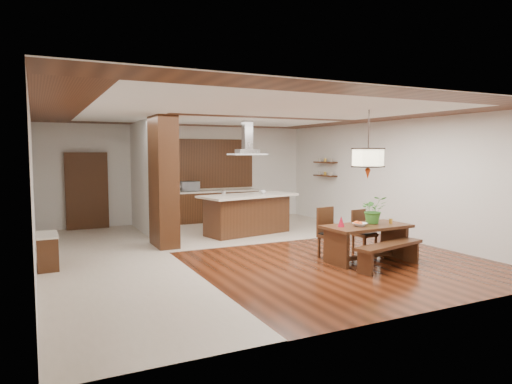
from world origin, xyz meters
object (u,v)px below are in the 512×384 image
foliage_plant (374,210)px  dining_chair_right (365,232)px  island_cup (263,192)px  range_hood (247,138)px  hallway_console (47,251)px  dining_table (366,235)px  dining_chair_left (332,233)px  microwave (190,186)px  dining_bench (389,256)px  kitchen_island (247,214)px  fruit_bowl (360,225)px  pendant_lantern (368,145)px

foliage_plant → dining_chair_right: bearing=69.8°
dining_chair_right → island_cup: size_ratio=7.06×
range_hood → hallway_console: bearing=-161.8°
dining_chair_right → foliage_plant: (-0.17, -0.45, 0.53)m
dining_table → dining_chair_left: 0.67m
dining_chair_left → microwave: 5.77m
dining_bench → kitchen_island: 4.35m
dining_chair_left → kitchen_island: (-0.39, 3.14, 0.03)m
dining_chair_left → island_cup: island_cup is taller
fruit_bowl → range_hood: (-0.63, 3.71, 1.73)m
dining_bench → dining_chair_left: (-0.48, 1.11, 0.27)m
dining_table → microwave: size_ratio=3.33×
dining_bench → hallway_console: bearing=154.2°
hallway_console → dining_chair_left: bearing=-17.4°
dining_table → island_cup: (-0.43, 3.57, 0.56)m
pendant_lantern → island_cup: pendant_lantern is taller
fruit_bowl → kitchen_island: 3.76m
fruit_bowl → dining_bench: bearing=-66.3°
dining_table → fruit_bowl: fruit_bowl is taller
microwave → dining_table: bearing=-77.2°
hallway_console → foliage_plant: bearing=-19.2°
kitchen_island → island_cup: (0.41, -0.07, 0.55)m
dining_bench → pendant_lantern: pendant_lantern is taller
hallway_console → dining_table: 5.94m
dining_chair_left → pendant_lantern: (0.45, -0.50, 1.74)m
island_cup → microwave: microwave is taller
dining_chair_left → range_hood: 3.73m
dining_chair_left → pendant_lantern: bearing=-58.1°
foliage_plant → kitchen_island: foliage_plant is taller
hallway_console → island_cup: bearing=16.1°
dining_table → range_hood: range_hood is taller
fruit_bowl → range_hood: range_hood is taller
foliage_plant → range_hood: size_ratio=0.61×
dining_chair_right → pendant_lantern: pendant_lantern is taller
dining_chair_right → kitchen_island: 3.34m
pendant_lantern → dining_chair_right: bearing=53.4°
dining_bench → fruit_bowl: fruit_bowl is taller
hallway_console → dining_bench: bearing=-25.8°
pendant_lantern → foliage_plant: (0.23, 0.08, -1.27)m
dining_bench → kitchen_island: kitchen_island is taller
hallway_console → dining_chair_right: 6.16m
pendant_lantern → fruit_bowl: 1.52m
hallway_console → dining_bench: hallway_console is taller
fruit_bowl → microwave: size_ratio=0.50×
hallway_console → fruit_bowl: (5.35, -2.16, 0.42)m
dining_chair_left → dining_bench: bearing=-76.8°
pendant_lantern → microwave: size_ratio=2.52×
dining_chair_right → range_hood: 3.90m
dining_chair_left → microwave: bearing=91.3°
dining_chair_right → kitchen_island: (-1.24, 3.10, 0.08)m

